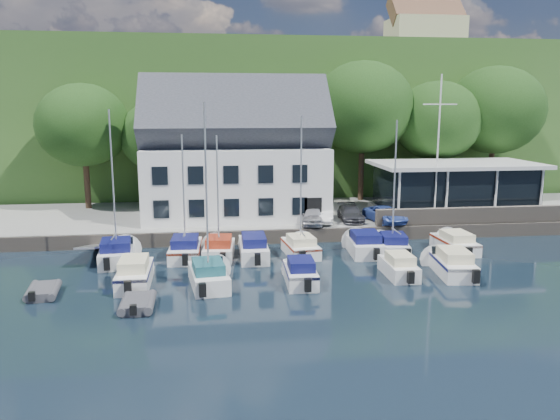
{
  "coord_description": "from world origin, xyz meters",
  "views": [
    {
      "loc": [
        -8.9,
        -26.45,
        9.59
      ],
      "look_at": [
        -4.4,
        9.0,
        2.81
      ],
      "focal_mm": 35.0,
      "sensor_mm": 36.0,
      "label": 1
    }
  ],
  "objects_px": {
    "boat_r1_0": "(113,189)",
    "boat_r1_6": "(394,191)",
    "flagpole": "(438,149)",
    "boat_r1_3": "(253,245)",
    "car_white": "(324,214)",
    "car_silver": "(313,215)",
    "boat_r1_7": "(455,241)",
    "boat_r1_5": "(364,242)",
    "boat_r1_2": "(218,191)",
    "boat_r1_4": "(301,193)",
    "boat_r2_2": "(300,271)",
    "car_blue": "(385,214)",
    "boat_r2_1": "(207,206)",
    "dinghy_0": "(43,290)",
    "boat_r2_0": "(135,271)",
    "boat_r1_1": "(183,190)",
    "harbor_building": "(235,161)",
    "boat_r2_4": "(452,261)",
    "club_pavilion": "(454,187)",
    "boat_r2_3": "(399,264)",
    "car_dgrey": "(351,213)",
    "dinghy_1": "(138,302)"
  },
  "relations": [
    {
      "from": "boat_r1_0",
      "to": "boat_r1_6",
      "type": "xyz_separation_m",
      "value": [
        17.72,
        0.02,
        -0.49
      ]
    },
    {
      "from": "flagpole",
      "to": "boat_r1_3",
      "type": "xyz_separation_m",
      "value": [
        -14.37,
        -5.17,
        -5.71
      ]
    },
    {
      "from": "car_white",
      "to": "boat_r1_6",
      "type": "relative_size",
      "value": 0.46
    },
    {
      "from": "car_silver",
      "to": "boat_r1_7",
      "type": "height_order",
      "value": "car_silver"
    },
    {
      "from": "boat_r1_5",
      "to": "boat_r1_2",
      "type": "bearing_deg",
      "value": -177.16
    },
    {
      "from": "boat_r1_0",
      "to": "boat_r1_3",
      "type": "xyz_separation_m",
      "value": [
        8.54,
        0.35,
        -3.93
      ]
    },
    {
      "from": "boat_r1_4",
      "to": "boat_r1_5",
      "type": "bearing_deg",
      "value": -8.08
    },
    {
      "from": "boat_r2_2",
      "to": "car_blue",
      "type": "bearing_deg",
      "value": 54.1
    },
    {
      "from": "car_white",
      "to": "boat_r2_1",
      "type": "bearing_deg",
      "value": -115.7
    },
    {
      "from": "boat_r1_5",
      "to": "dinghy_0",
      "type": "distance_m",
      "value": 19.63
    },
    {
      "from": "car_silver",
      "to": "boat_r1_7",
      "type": "xyz_separation_m",
      "value": [
        8.79,
        -5.12,
        -0.97
      ]
    },
    {
      "from": "flagpole",
      "to": "boat_r2_0",
      "type": "relative_size",
      "value": 1.78
    },
    {
      "from": "car_silver",
      "to": "boat_r1_1",
      "type": "distance_m",
      "value": 10.63
    },
    {
      "from": "boat_r1_0",
      "to": "boat_r1_2",
      "type": "bearing_deg",
      "value": -2.17
    },
    {
      "from": "harbor_building",
      "to": "boat_r1_3",
      "type": "bearing_deg",
      "value": -85.46
    },
    {
      "from": "boat_r1_6",
      "to": "boat_r2_4",
      "type": "height_order",
      "value": "boat_r1_6"
    },
    {
      "from": "boat_r1_4",
      "to": "boat_r2_0",
      "type": "height_order",
      "value": "boat_r1_4"
    },
    {
      "from": "boat_r1_4",
      "to": "boat_r1_6",
      "type": "height_order",
      "value": "boat_r1_6"
    },
    {
      "from": "boat_r1_6",
      "to": "boat_r1_0",
      "type": "bearing_deg",
      "value": -170.73
    },
    {
      "from": "boat_r1_6",
      "to": "car_white",
      "type": "bearing_deg",
      "value": 129.25
    },
    {
      "from": "car_white",
      "to": "car_blue",
      "type": "height_order",
      "value": "car_white"
    },
    {
      "from": "boat_r1_4",
      "to": "boat_r2_1",
      "type": "bearing_deg",
      "value": -142.9
    },
    {
      "from": "boat_r1_4",
      "to": "boat_r1_0",
      "type": "bearing_deg",
      "value": 176.29
    },
    {
      "from": "boat_r1_0",
      "to": "dinghy_0",
      "type": "distance_m",
      "value": 7.67
    },
    {
      "from": "car_white",
      "to": "boat_r1_2",
      "type": "distance_m",
      "value": 10.06
    },
    {
      "from": "flagpole",
      "to": "dinghy_0",
      "type": "xyz_separation_m",
      "value": [
        -25.72,
        -11.15,
        -6.16
      ]
    },
    {
      "from": "car_blue",
      "to": "boat_r1_7",
      "type": "xyz_separation_m",
      "value": [
        3.23,
        -5.08,
        -0.96
      ]
    },
    {
      "from": "harbor_building",
      "to": "boat_r1_4",
      "type": "bearing_deg",
      "value": -66.46
    },
    {
      "from": "club_pavilion",
      "to": "boat_r2_3",
      "type": "xyz_separation_m",
      "value": [
        -9.34,
        -13.4,
        -2.37
      ]
    },
    {
      "from": "boat_r1_3",
      "to": "boat_r2_0",
      "type": "relative_size",
      "value": 1.11
    },
    {
      "from": "dinghy_0",
      "to": "boat_r1_0",
      "type": "bearing_deg",
      "value": 56.15
    },
    {
      "from": "boat_r1_4",
      "to": "boat_r2_4",
      "type": "xyz_separation_m",
      "value": [
        8.07,
        -5.19,
        -3.34
      ]
    },
    {
      "from": "boat_r1_4",
      "to": "car_dgrey",
      "type": "bearing_deg",
      "value": 43.71
    },
    {
      "from": "boat_r1_0",
      "to": "boat_r1_4",
      "type": "distance_m",
      "value": 11.66
    },
    {
      "from": "boat_r1_2",
      "to": "boat_r2_3",
      "type": "bearing_deg",
      "value": -21.35
    },
    {
      "from": "club_pavilion",
      "to": "boat_r1_3",
      "type": "relative_size",
      "value": 1.94
    },
    {
      "from": "car_white",
      "to": "boat_r1_1",
      "type": "distance_m",
      "value": 11.76
    },
    {
      "from": "boat_r2_1",
      "to": "boat_r2_0",
      "type": "bearing_deg",
      "value": 162.39
    },
    {
      "from": "dinghy_1",
      "to": "car_dgrey",
      "type": "bearing_deg",
      "value": 43.8
    },
    {
      "from": "boat_r1_5",
      "to": "boat_r1_4",
      "type": "bearing_deg",
      "value": -178.38
    },
    {
      "from": "boat_r1_1",
      "to": "dinghy_1",
      "type": "distance_m",
      "value": 9.85
    },
    {
      "from": "club_pavilion",
      "to": "boat_r2_2",
      "type": "xyz_separation_m",
      "value": [
        -15.16,
        -13.98,
        -2.33
      ]
    },
    {
      "from": "boat_r2_3",
      "to": "boat_r2_4",
      "type": "relative_size",
      "value": 0.8
    },
    {
      "from": "boat_r1_5",
      "to": "boat_r2_2",
      "type": "relative_size",
      "value": 1.14
    },
    {
      "from": "car_blue",
      "to": "boat_r1_1",
      "type": "relative_size",
      "value": 0.42
    },
    {
      "from": "dinghy_0",
      "to": "boat_r2_0",
      "type": "bearing_deg",
      "value": 7.92
    },
    {
      "from": "boat_r2_4",
      "to": "dinghy_1",
      "type": "xyz_separation_m",
      "value": [
        -17.45,
        -3.34,
        -0.43
      ]
    },
    {
      "from": "boat_r1_3",
      "to": "boat_r1_4",
      "type": "height_order",
      "value": "boat_r1_4"
    },
    {
      "from": "car_dgrey",
      "to": "boat_r2_4",
      "type": "distance_m",
      "value": 11.34
    },
    {
      "from": "boat_r1_7",
      "to": "flagpole",
      "type": "bearing_deg",
      "value": 80.14
    }
  ]
}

